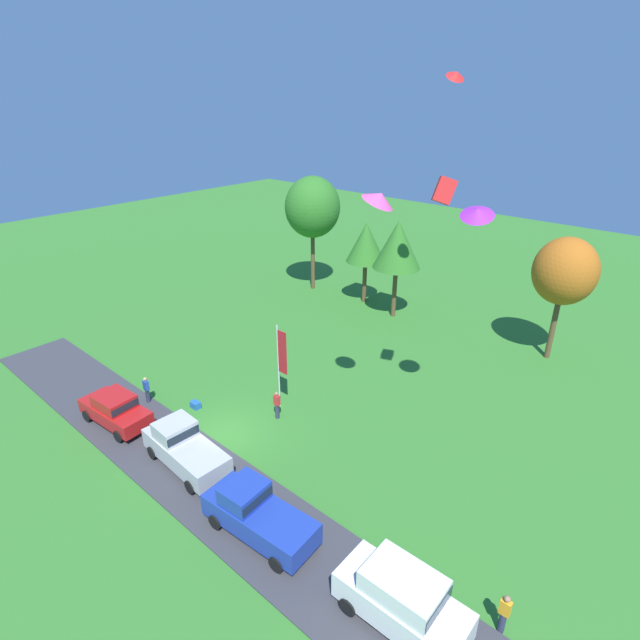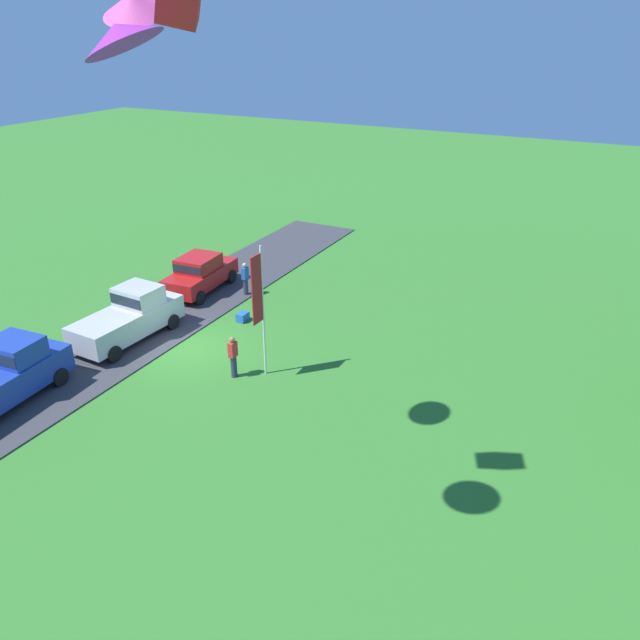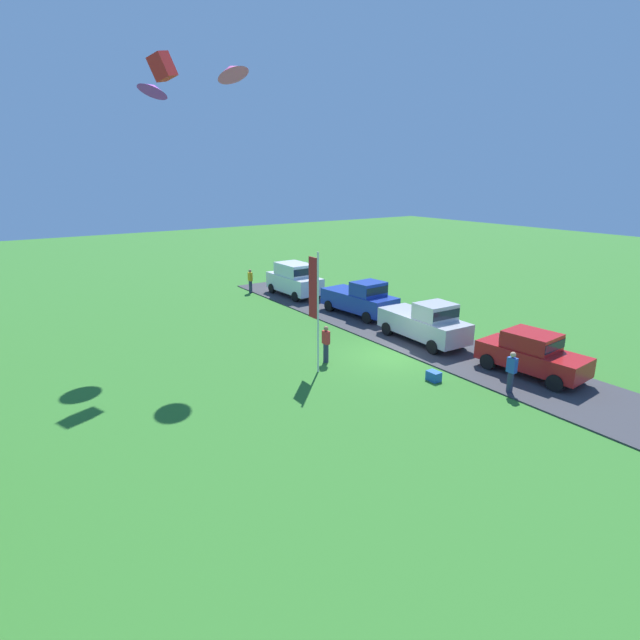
% 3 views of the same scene
% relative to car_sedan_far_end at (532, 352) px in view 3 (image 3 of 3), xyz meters
% --- Properties ---
extents(ground_plane, '(120.00, 120.00, 0.00)m').
position_rel_car_sedan_far_end_xyz_m(ground_plane, '(5.13, 3.25, -1.04)').
color(ground_plane, '#337528').
extents(pavement_strip, '(36.00, 4.40, 0.06)m').
position_rel_car_sedan_far_end_xyz_m(pavement_strip, '(5.13, 0.43, -1.01)').
color(pavement_strip, '#38383D').
rests_on(pavement_strip, ground).
extents(car_sedan_far_end, '(4.53, 2.24, 1.84)m').
position_rel_car_sedan_far_end_xyz_m(car_sedan_far_end, '(0.00, 0.00, 0.00)').
color(car_sedan_far_end, red).
rests_on(car_sedan_far_end, ground).
extents(car_pickup_by_flagpole, '(5.08, 2.24, 2.14)m').
position_rel_car_sedan_far_end_xyz_m(car_pickup_by_flagpole, '(5.54, 0.56, 0.07)').
color(car_pickup_by_flagpole, '#B7B7BC').
rests_on(car_pickup_by_flagpole, ground).
extents(car_pickup_near_entrance, '(5.13, 2.34, 2.14)m').
position_rel_car_sedan_far_end_xyz_m(car_pickup_near_entrance, '(11.30, 0.08, 0.07)').
color(car_pickup_near_entrance, '#1E389E').
rests_on(car_pickup_near_entrance, ground).
extents(car_suv_mid_row, '(4.63, 2.11, 2.28)m').
position_rel_car_sedan_far_end_xyz_m(car_suv_mid_row, '(17.92, 0.70, 0.25)').
color(car_suv_mid_row, white).
rests_on(car_suv_mid_row, ground).
extents(person_watching_sky, '(0.36, 0.24, 1.71)m').
position_rel_car_sedan_far_end_xyz_m(person_watching_sky, '(20.65, 2.74, -0.16)').
color(person_watching_sky, '#2D334C').
rests_on(person_watching_sky, ground).
extents(person_beside_suv, '(0.36, 0.24, 1.71)m').
position_rel_car_sedan_far_end_xyz_m(person_beside_suv, '(6.17, 6.24, -0.16)').
color(person_beside_suv, '#2D334C').
rests_on(person_beside_suv, ground).
extents(person_on_lawn, '(0.36, 0.24, 1.71)m').
position_rel_car_sedan_far_end_xyz_m(person_on_lawn, '(-0.64, 2.27, -0.16)').
color(person_on_lawn, '#2D334C').
rests_on(person_on_lawn, ground).
extents(flag_banner, '(0.71, 0.08, 5.21)m').
position_rel_car_sedan_far_end_xyz_m(flag_banner, '(5.65, 7.18, 2.26)').
color(flag_banner, silver).
rests_on(flag_banner, ground).
extents(cooler_box, '(0.56, 0.40, 0.40)m').
position_rel_car_sedan_far_end_xyz_m(cooler_box, '(1.91, 3.77, -0.84)').
color(cooler_box, blue).
rests_on(cooler_box, ground).
extents(kite_delta_high_right, '(1.81, 1.82, 0.89)m').
position_rel_car_sedan_far_end_xyz_m(kite_delta_high_right, '(14.46, 10.48, 11.10)').
color(kite_delta_high_right, purple).
extents(kite_box_over_trees, '(1.18, 1.33, 1.36)m').
position_rel_car_sedan_far_end_xyz_m(kite_box_over_trees, '(12.82, 10.50, 11.78)').
color(kite_box_over_trees, red).
extents(kite_delta_topmost, '(1.95, 1.92, 1.01)m').
position_rel_car_sedan_far_end_xyz_m(kite_delta_topmost, '(11.22, 7.90, 11.64)').
color(kite_delta_topmost, '#EA4C9E').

